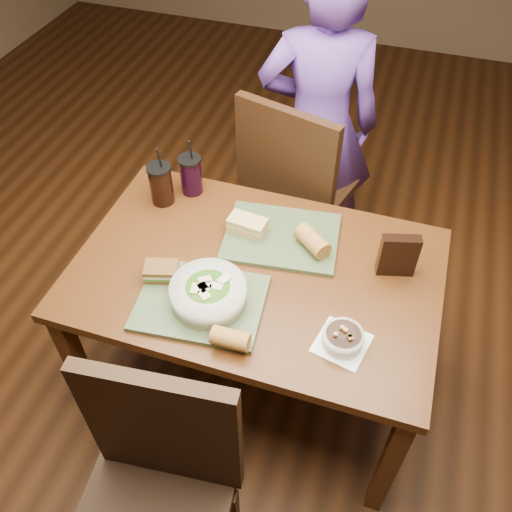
# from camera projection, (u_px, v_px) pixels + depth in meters

# --- Properties ---
(ground) EXTENTS (6.00, 6.00, 0.00)m
(ground) POSITION_uv_depth(u_px,v_px,m) (256.00, 378.00, 2.48)
(ground) COLOR #381C0B
(ground) RESTS_ON ground
(dining_table) EXTENTS (1.30, 0.85, 0.75)m
(dining_table) POSITION_uv_depth(u_px,v_px,m) (256.00, 286.00, 2.00)
(dining_table) COLOR #48250E
(dining_table) RESTS_ON ground
(chair_near) EXTENTS (0.49, 0.49, 1.03)m
(chair_near) POSITION_uv_depth(u_px,v_px,m) (155.00, 493.00, 1.57)
(chair_near) COLOR black
(chair_near) RESTS_ON ground
(chair_far) EXTENTS (0.57, 0.58, 1.07)m
(chair_far) POSITION_uv_depth(u_px,v_px,m) (290.00, 189.00, 2.48)
(chair_far) COLOR black
(chair_far) RESTS_ON ground
(diner) EXTENTS (0.64, 0.50, 1.55)m
(diner) POSITION_uv_depth(u_px,v_px,m) (318.00, 127.00, 2.51)
(diner) COLOR #5D3798
(diner) RESTS_ON ground
(tray_near) EXTENTS (0.45, 0.36, 0.02)m
(tray_near) POSITION_uv_depth(u_px,v_px,m) (201.00, 303.00, 1.82)
(tray_near) COLOR #3D4D2F
(tray_near) RESTS_ON dining_table
(tray_far) EXTENTS (0.46, 0.37, 0.02)m
(tray_far) POSITION_uv_depth(u_px,v_px,m) (281.00, 237.00, 2.03)
(tray_far) COLOR #3D4D2F
(tray_far) RESTS_ON dining_table
(salad_bowl) EXTENTS (0.25, 0.25, 0.08)m
(salad_bowl) POSITION_uv_depth(u_px,v_px,m) (208.00, 292.00, 1.78)
(salad_bowl) COLOR silver
(salad_bowl) RESTS_ON tray_near
(soup_bowl) EXTENTS (0.19, 0.19, 0.06)m
(soup_bowl) POSITION_uv_depth(u_px,v_px,m) (343.00, 338.00, 1.70)
(soup_bowl) COLOR white
(soup_bowl) RESTS_ON dining_table
(sandwich_near) EXTENTS (0.13, 0.11, 0.05)m
(sandwich_near) POSITION_uv_depth(u_px,v_px,m) (162.00, 271.00, 1.87)
(sandwich_near) COLOR #593819
(sandwich_near) RESTS_ON tray_near
(sandwich_far) EXTENTS (0.15, 0.09, 0.06)m
(sandwich_far) POSITION_uv_depth(u_px,v_px,m) (247.00, 225.00, 2.02)
(sandwich_far) COLOR tan
(sandwich_far) RESTS_ON tray_far
(baguette_near) EXTENTS (0.12, 0.06, 0.06)m
(baguette_near) POSITION_uv_depth(u_px,v_px,m) (230.00, 338.00, 1.67)
(baguette_near) COLOR #AD7533
(baguette_near) RESTS_ON tray_near
(baguette_far) EXTENTS (0.15, 0.14, 0.07)m
(baguette_far) POSITION_uv_depth(u_px,v_px,m) (313.00, 241.00, 1.96)
(baguette_far) COLOR #AD7533
(baguette_far) RESTS_ON tray_far
(cup_cola) EXTENTS (0.10, 0.10, 0.26)m
(cup_cola) POSITION_uv_depth(u_px,v_px,m) (161.00, 184.00, 2.13)
(cup_cola) COLOR black
(cup_cola) RESTS_ON dining_table
(cup_berry) EXTENTS (0.09, 0.09, 0.25)m
(cup_berry) POSITION_uv_depth(u_px,v_px,m) (191.00, 175.00, 2.17)
(cup_berry) COLOR black
(cup_berry) RESTS_ON dining_table
(chip_bag) EXTENTS (0.14, 0.07, 0.17)m
(chip_bag) POSITION_uv_depth(u_px,v_px,m) (398.00, 256.00, 1.86)
(chip_bag) COLOR black
(chip_bag) RESTS_ON dining_table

